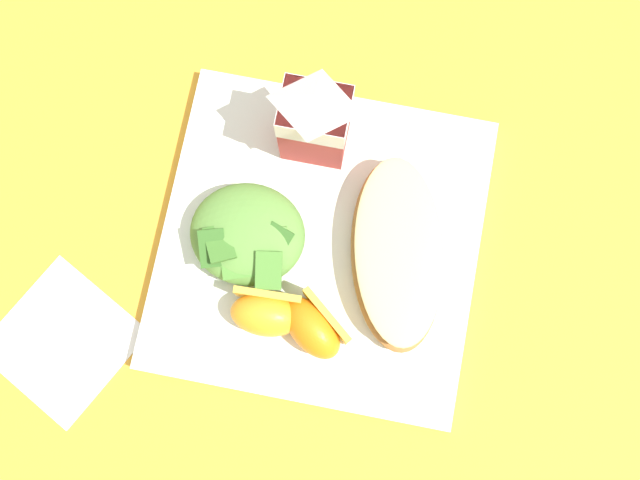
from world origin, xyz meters
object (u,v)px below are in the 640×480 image
(white_plate, at_px, (320,244))
(paper_napkin, at_px, (63,341))
(orange_wedge_front, at_px, (266,313))
(green_salad_pile, at_px, (247,234))
(orange_wedge_middle, at_px, (314,327))
(milk_carton, at_px, (315,119))
(cheesy_pizza_bread, at_px, (398,251))

(white_plate, distance_m, paper_napkin, 0.24)
(white_plate, distance_m, orange_wedge_front, 0.08)
(green_salad_pile, relative_size, orange_wedge_middle, 1.44)
(orange_wedge_front, bearing_deg, green_salad_pile, 114.92)
(orange_wedge_middle, bearing_deg, orange_wedge_front, 174.89)
(green_salad_pile, bearing_deg, white_plate, 8.28)
(orange_wedge_middle, bearing_deg, milk_carton, 100.70)
(white_plate, xyz_separation_m, paper_napkin, (-0.21, -0.13, -0.01))
(milk_carton, relative_size, orange_wedge_middle, 1.59)
(white_plate, distance_m, milk_carton, 0.12)
(green_salad_pile, distance_m, orange_wedge_middle, 0.10)
(cheesy_pizza_bread, distance_m, orange_wedge_front, 0.12)
(orange_wedge_middle, height_order, paper_napkin, orange_wedge_middle)
(paper_napkin, bearing_deg, green_salad_pile, 39.44)
(green_salad_pile, xyz_separation_m, paper_napkin, (-0.15, -0.12, -0.04))
(orange_wedge_middle, bearing_deg, green_salad_pile, 136.99)
(cheesy_pizza_bread, distance_m, milk_carton, 0.13)
(cheesy_pizza_bread, bearing_deg, milk_carton, 135.19)
(milk_carton, relative_size, orange_wedge_front, 1.79)
(cheesy_pizza_bread, distance_m, green_salad_pile, 0.13)
(green_salad_pile, bearing_deg, orange_wedge_middle, -43.01)
(orange_wedge_middle, distance_m, paper_napkin, 0.23)
(milk_carton, bearing_deg, paper_napkin, -130.19)
(cheesy_pizza_bread, relative_size, orange_wedge_front, 2.99)
(orange_wedge_middle, bearing_deg, paper_napkin, -166.25)
(orange_wedge_middle, bearing_deg, white_plate, 97.17)
(green_salad_pile, relative_size, paper_napkin, 0.91)
(cheesy_pizza_bread, xyz_separation_m, paper_napkin, (-0.28, -0.13, -0.03))
(white_plate, bearing_deg, green_salad_pile, -171.72)
(cheesy_pizza_bread, height_order, orange_wedge_front, orange_wedge_front)
(orange_wedge_middle, bearing_deg, cheesy_pizza_bread, 53.05)
(orange_wedge_front, distance_m, orange_wedge_middle, 0.04)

